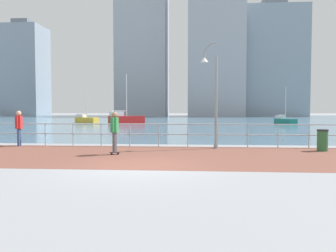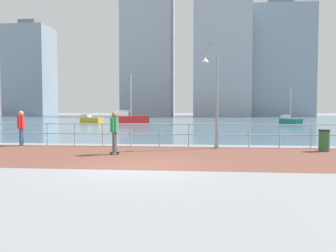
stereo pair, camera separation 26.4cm
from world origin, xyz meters
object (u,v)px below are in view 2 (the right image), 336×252
(lamppost, at_px, (213,90))
(sailboat_red, at_px, (290,121))
(skateboarder, at_px, (114,129))
(bystander, at_px, (21,125))
(trash_bin, at_px, (324,140))
(sailboat_blue, at_px, (130,119))
(sailboat_teal, at_px, (91,119))

(lamppost, distance_m, sailboat_red, 27.57)
(skateboarder, relative_size, bystander, 0.99)
(lamppost, relative_size, bystander, 2.81)
(skateboarder, distance_m, bystander, 5.94)
(skateboarder, xyz_separation_m, trash_bin, (8.58, 1.77, -0.54))
(trash_bin, bearing_deg, skateboarder, -168.35)
(lamppost, bearing_deg, sailboat_red, 68.64)
(lamppost, height_order, skateboarder, lamppost)
(skateboarder, bearing_deg, trash_bin, 11.65)
(sailboat_blue, relative_size, sailboat_teal, 1.32)
(bystander, bearing_deg, skateboarder, -26.37)
(bystander, xyz_separation_m, trash_bin, (13.90, -0.87, -0.54))
(lamppost, xyz_separation_m, sailboat_red, (10.01, 25.59, -2.24))
(trash_bin, height_order, sailboat_teal, sailboat_teal)
(lamppost, relative_size, sailboat_teal, 1.01)
(skateboarder, bearing_deg, sailboat_red, 63.50)
(lamppost, bearing_deg, bystander, 178.35)
(sailboat_blue, height_order, sailboat_red, sailboat_blue)
(trash_bin, xyz_separation_m, sailboat_red, (5.36, 26.19, -0.04))
(sailboat_red, bearing_deg, lamppost, -111.36)
(trash_bin, xyz_separation_m, sailboat_teal, (-19.94, 29.43, -0.02))
(lamppost, xyz_separation_m, skateboarder, (-3.93, -2.37, -1.65))
(skateboarder, xyz_separation_m, sailboat_teal, (-11.36, 31.20, -0.56))
(lamppost, bearing_deg, sailboat_teal, 117.94)
(bystander, height_order, sailboat_blue, sailboat_blue)
(lamppost, relative_size, skateboarder, 2.85)
(sailboat_teal, bearing_deg, sailboat_red, -7.29)
(lamppost, distance_m, bystander, 9.40)
(trash_bin, distance_m, sailboat_blue, 30.52)
(sailboat_teal, bearing_deg, bystander, -78.06)
(bystander, bearing_deg, sailboat_teal, 101.94)
(lamppost, distance_m, sailboat_teal, 32.71)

